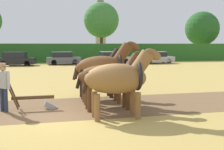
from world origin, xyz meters
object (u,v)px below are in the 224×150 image
Objects in this scene: parked_car_left at (16,59)px; farmer_at_plow at (3,83)px; draft_horse_trail_right at (99,69)px; farmer_beside_team at (97,72)px; tree_center_left at (101,20)px; plow at (37,101)px; parked_car_center at (113,58)px; tree_center at (202,29)px; church_spire at (100,14)px; parked_car_center_left at (63,58)px; draft_horse_trail_left at (104,67)px; draft_horse_lead_left at (119,78)px; draft_horse_lead_right at (111,76)px; parked_car_center_right at (156,58)px.

farmer_at_plow is at bearing -78.20° from parked_car_left.
draft_horse_trail_right is 1.65m from farmer_beside_team.
draft_horse_trail_right is 4.27m from farmer_at_plow.
tree_center_left is 31.59m from plow.
parked_car_left is (-3.64, 22.54, 0.41)m from plow.
farmer_at_plow is 22.82m from parked_car_left.
parked_car_left reaches higher than parked_car_center.
tree_center is at bearing 34.19° from farmer_beside_team.
church_spire is at bearing 75.79° from parked_car_center.
parked_car_center is (8.70, 23.18, -0.29)m from farmer_at_plow.
tree_center_left is at bearing 83.99° from parked_car_center.
draft_horse_trail_right reaches higher than parked_car_center_left.
tree_center_left is 10.32m from parked_car_center_left.
parked_car_center_left is (1.59, 23.36, 0.41)m from plow.
draft_horse_trail_left reaches higher than farmer_beside_team.
draft_horse_lead_left is at bearing -122.63° from tree_center.
draft_horse_lead_right is 3.83m from farmer_at_plow.
parked_car_left is at bearing -114.68° from church_spire.
farmer_beside_team is 19.88m from parked_car_center_left.
draft_horse_lead_left is 1.02× the size of draft_horse_trail_right.
tree_center is 37.31m from draft_horse_trail_right.
plow is (-2.71, 1.75, -0.99)m from draft_horse_lead_left.
tree_center_left reaches higher than draft_horse_lead_right.
draft_horse_lead_right reaches higher than parked_car_left.
plow is at bearing 145.38° from draft_horse_lead_left.
farmer_at_plow is (-3.74, -2.05, -0.26)m from draft_horse_trail_right.
tree_center_left is 4.99× the size of farmer_beside_team.
parked_car_center is (0.22, -7.17, -5.12)m from tree_center_left.
plow is at bearing -128.55° from parked_car_center_right.
draft_horse_trail_right is at bearing -111.03° from parked_car_center.
parked_car_center_left is (-1.09, 23.90, -0.52)m from draft_horse_lead_right.
plow is 0.42× the size of parked_car_left.
tree_center_left reaches higher than draft_horse_lead_left.
tree_center is at bearing 51.03° from plow.
draft_horse_lead_left reaches higher than farmer_beside_team.
tree_center_left is 32.62m from draft_horse_lead_left.
tree_center is 40.27m from draft_horse_lead_left.
draft_horse_trail_right is at bearing -67.67° from parked_car_left.
draft_horse_trail_right is 23.56m from parked_car_center_right.
farmer_beside_team is (-4.58, -26.69, -4.88)m from tree_center_left.
draft_horse_lead_left is at bearing -69.87° from parked_car_left.
tree_center is 2.74× the size of draft_horse_trail_left.
church_spire reaches higher than parked_car_center_left.
tree_center is at bearing 54.63° from draft_horse_lead_right.
farmer_beside_team is 22.05m from parked_car_center_right.
draft_horse_trail_left is at bearing 89.76° from draft_horse_lead_left.
draft_horse_trail_right is (-0.04, 1.22, -0.18)m from draft_horse_trail_left.
draft_horse_lead_left is 0.58× the size of parked_car_center_right.
church_spire is at bearing 79.57° from draft_horse_lead_right.
draft_horse_trail_left is at bearing -110.24° from parked_car_center.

